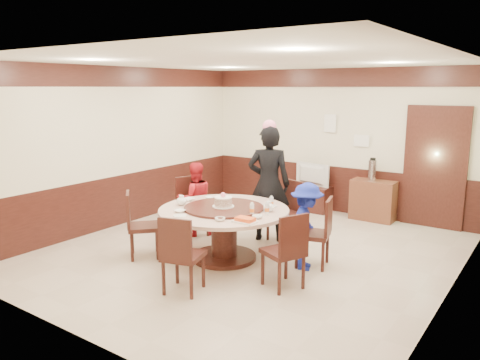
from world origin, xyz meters
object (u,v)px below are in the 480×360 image
Objects in this scene: birthday_cake at (223,202)px; banquet_table at (224,223)px; thermos at (372,170)px; tv_stand at (309,198)px; person_red at (195,199)px; person_standing at (269,184)px; television at (310,175)px; person_blue at (307,226)px; shrimp_platter at (245,220)px; side_cabinet at (373,200)px.

banquet_table is at bearing 34.12° from birthday_cake.
thermos is (1.01, 3.22, 0.41)m from banquet_table.
tv_stand is at bearing 94.15° from birthday_cake.
person_red reaches higher than thermos.
thermos is at bearing -138.21° from person_standing.
person_standing is 2.38× the size of television.
person_red is 1.03× the size of person_blue.
person_blue is 3.98× the size of shrimp_platter.
television is at bearing 103.65° from shrimp_platter.
birthday_cake is (1.06, -0.64, 0.24)m from person_red.
side_cabinet is at bearing 71.73° from birthday_cake.
shrimp_platter is 0.38× the size of television.
person_blue is at bearing -88.59° from side_cabinet.
television is (-1.37, 2.84, 0.13)m from person_blue.
shrimp_platter is 0.35× the size of tv_stand.
tv_stand is 1.43m from thermos.
tv_stand is 1.30m from side_cabinet.
person_standing is at bearing 86.53° from birthday_cake.
banquet_table is 1.55× the size of person_blue.
person_standing is 2.32× the size of side_cabinet.
birthday_cake is 3.26m from tv_stand.
person_red reaches higher than tv_stand.
banquet_table is 0.78m from shrimp_platter.
banquet_table is 3.40m from thermos.
thermos is at bearing 180.00° from side_cabinet.
person_red is at bearing 149.12° from birthday_cake.
thermos is at bearing -168.42° from television.
shrimp_platter is (0.64, -0.38, -0.07)m from birthday_cake.
person_red reaches higher than side_cabinet.
shrimp_platter is 3.66m from side_cabinet.
shrimp_platter is (-0.50, -0.74, 0.18)m from person_blue.
person_blue reaches higher than banquet_table.
shrimp_platter is at bearing -96.75° from side_cabinet.
tv_stand is (-0.87, 3.58, -0.53)m from shrimp_platter.
thermos reaches higher than television.
birthday_cake is 0.82× the size of thermos.
person_red is 3.34m from thermos.
banquet_table is at bearing -108.18° from side_cabinet.
person_standing is (0.06, 1.12, 0.40)m from banquet_table.
person_standing reaches higher than thermos.
thermos is (1.25, 0.03, 0.22)m from television.
person_red reaches higher than shrimp_platter.
person_blue is at bearing 119.19° from person_red.
thermos is at bearing 84.00° from shrimp_platter.
banquet_table is 2.31× the size of side_cabinet.
person_blue reaches higher than birthday_cake.
banquet_table is 5.95× the size of birthday_cake.
side_cabinet is 0.57m from thermos.
person_red is at bearing 82.22° from television.
birthday_cake is at bearing 104.35° from television.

